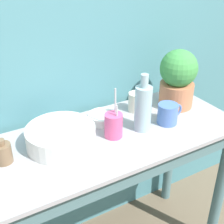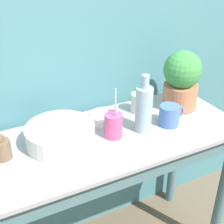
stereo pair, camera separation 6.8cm
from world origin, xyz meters
name	(u,v)px [view 2 (the right image)]	position (x,y,z in m)	size (l,w,h in m)	color
wall_back	(82,40)	(0.00, 0.58, 1.20)	(6.00, 0.05, 2.40)	teal
counter_table	(114,170)	(0.00, 0.24, 0.64)	(1.24, 0.53, 0.84)	slate
potted_plant	(182,80)	(0.44, 0.35, 1.00)	(0.20, 0.20, 0.31)	#B7704C
bowl_wash_large	(60,135)	(-0.23, 0.30, 0.88)	(0.30, 0.30, 0.09)	silver
bottle_tall	(144,108)	(0.15, 0.24, 0.95)	(0.08, 0.08, 0.28)	#93B2BC
bottle_short	(2,149)	(-0.48, 0.31, 0.88)	(0.07, 0.07, 0.11)	brown
mug_blue	(170,115)	(0.29, 0.22, 0.89)	(0.14, 0.10, 0.10)	#4C70B7
mug_cream	(139,102)	(0.23, 0.40, 0.89)	(0.12, 0.08, 0.10)	beige
bowl_small_enamel_white	(105,118)	(0.02, 0.39, 0.86)	(0.15, 0.15, 0.04)	silver
utensil_cup	(114,125)	(0.00, 0.25, 0.90)	(0.08, 0.08, 0.23)	#CC4C7F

